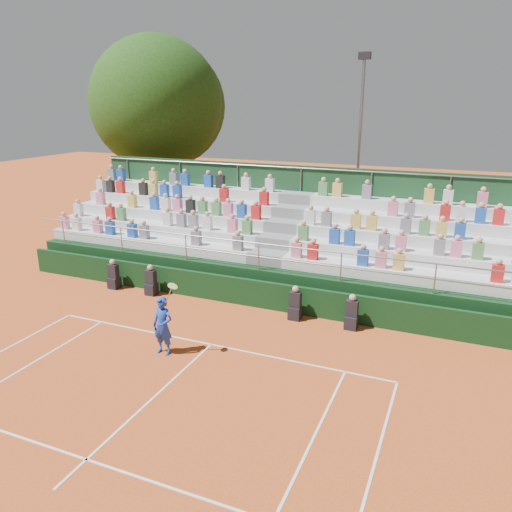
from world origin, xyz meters
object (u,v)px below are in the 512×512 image
at_px(tennis_player, 163,326).
at_px(floodlight_mast, 360,136).
at_px(tree_east, 165,106).
at_px(tree_west, 156,104).

height_order(tennis_player, floodlight_mast, floodlight_mast).
distance_m(tree_east, floodlight_mast, 11.73).
distance_m(tree_west, floodlight_mast, 11.30).
height_order(tennis_player, tree_east, tree_east).
xyz_separation_m(tree_west, tree_east, (-0.52, 1.72, -0.15)).
bearing_deg(tree_east, tennis_player, -58.53).
distance_m(tree_west, tree_east, 1.80).
bearing_deg(floodlight_mast, tennis_player, -99.05).
xyz_separation_m(tennis_player, tree_west, (-8.76, 13.45, 6.00)).
height_order(tree_west, floodlight_mast, tree_west).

